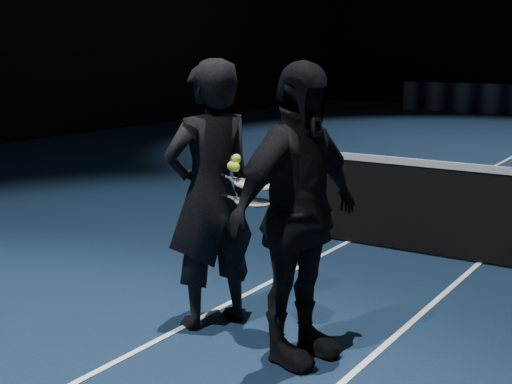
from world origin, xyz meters
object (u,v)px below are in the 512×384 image
Objects in this scene: tennis_balls at (234,164)px; player_a at (210,195)px; player_b at (297,215)px; racket_upper at (253,185)px; racket_lower at (253,202)px.

player_a is at bearing 168.37° from tennis_balls.
player_a is at bearing 88.24° from player_b.
player_a is 0.42m from racket_upper.
racket_upper is at bearing 83.16° from player_b.
racket_upper is (-0.43, 0.14, 0.13)m from player_b.
racket_lower is at bearing 88.24° from player_b.
player_b is 2.87× the size of racket_upper.
tennis_balls is (-0.15, -0.00, 0.13)m from racket_upper.
tennis_balls is at bearing 102.48° from player_a.
player_a is 1.00× the size of player_b.
player_a is 0.85m from player_b.
player_a is 16.27× the size of tennis_balls.
tennis_balls is at bearing 178.53° from racket_lower.
player_b reaches higher than racket_upper.
player_b is 2.87× the size of racket_lower.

